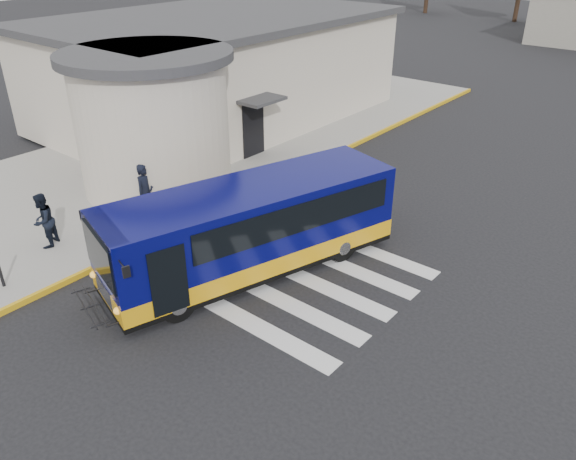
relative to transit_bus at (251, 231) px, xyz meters
The scene contains 8 objects.
ground 1.94m from the transit_bus, 62.46° to the left, with size 140.00×140.00×0.00m, color black.
sidewalk 9.93m from the transit_bus, 147.19° to the left, with size 10.00×34.00×0.15m, color gray.
curb_strip 6.41m from the transit_bus, 122.04° to the left, with size 0.12×34.00×0.16m, color gold.
station_building 13.15m from the transit_bus, 140.85° to the left, with size 12.70×18.70×4.80m.
crosswalk 1.33m from the transit_bus, 69.67° to the left, with size 8.00×5.35×0.01m.
transit_bus is the anchor object (origin of this frame).
pedestrian_a 4.50m from the transit_bus, behind, with size 0.68×0.45×1.87m, color black.
pedestrian_b 6.21m from the transit_bus, 150.13° to the right, with size 0.81×0.63×1.66m, color black.
Camera 1 is at (8.63, -11.04, 8.52)m, focal length 35.00 mm.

